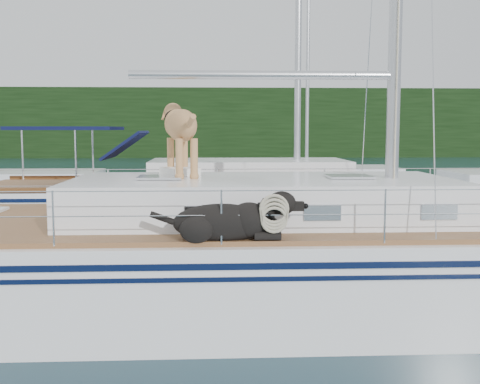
{
  "coord_description": "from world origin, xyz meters",
  "views": [
    {
      "loc": [
        0.08,
        -8.21,
        2.48
      ],
      "look_at": [
        0.5,
        0.2,
        1.6
      ],
      "focal_mm": 45.0,
      "sensor_mm": 36.0,
      "label": 1
    }
  ],
  "objects": [
    {
      "name": "bg_boat_center",
      "position": [
        4.0,
        16.0,
        0.45
      ],
      "size": [
        7.2,
        3.0,
        11.65
      ],
      "color": "white",
      "rests_on": "ground"
    },
    {
      "name": "tree_line",
      "position": [
        0.0,
        45.0,
        3.0
      ],
      "size": [
        90.0,
        3.0,
        6.0
      ],
      "primitive_type": "cube",
      "color": "black",
      "rests_on": "ground"
    },
    {
      "name": "neighbor_sailboat",
      "position": [
        -0.05,
        6.59,
        0.63
      ],
      "size": [
        11.0,
        3.5,
        13.3
      ],
      "color": "white",
      "rests_on": "ground"
    },
    {
      "name": "main_sailboat",
      "position": [
        0.09,
        -0.0,
        0.68
      ],
      "size": [
        12.0,
        3.8,
        14.01
      ],
      "color": "white",
      "rests_on": "ground"
    },
    {
      "name": "ground",
      "position": [
        0.0,
        0.0,
        0.0
      ],
      "size": [
        120.0,
        120.0,
        0.0
      ],
      "primitive_type": "plane",
      "color": "black",
      "rests_on": "ground"
    },
    {
      "name": "shore_bank",
      "position": [
        0.0,
        46.2,
        0.6
      ],
      "size": [
        92.0,
        1.0,
        1.2
      ],
      "primitive_type": "cube",
      "color": "#595147",
      "rests_on": "ground"
    }
  ]
}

